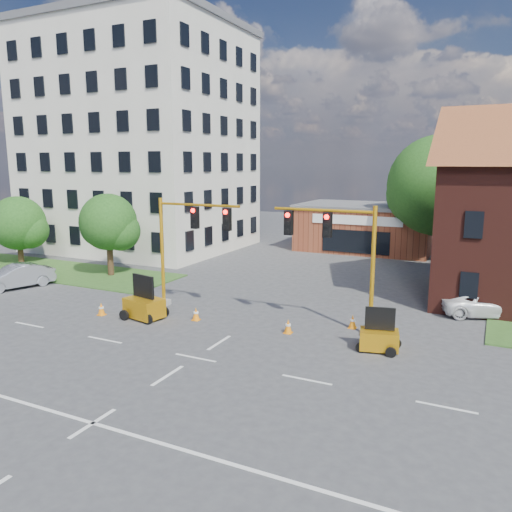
% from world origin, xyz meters
% --- Properties ---
extents(ground, '(120.00, 120.00, 0.00)m').
position_xyz_m(ground, '(0.00, 0.00, 0.00)').
color(ground, '#3C3C3E').
rests_on(ground, ground).
extents(grass_verge_nw, '(22.00, 6.00, 0.08)m').
position_xyz_m(grass_verge_nw, '(-20.00, 10.00, 0.04)').
color(grass_verge_nw, '#2D501E').
rests_on(grass_verge_nw, ground).
extents(lane_markings, '(60.00, 36.00, 0.01)m').
position_xyz_m(lane_markings, '(0.00, -3.00, 0.01)').
color(lane_markings, white).
rests_on(lane_markings, ground).
extents(office_block, '(18.40, 15.40, 20.60)m').
position_xyz_m(office_block, '(-20.00, 21.90, 10.31)').
color(office_block, beige).
rests_on(office_block, ground).
extents(brick_shop, '(12.40, 8.40, 4.30)m').
position_xyz_m(brick_shop, '(0.00, 29.98, 2.16)').
color(brick_shop, brown).
rests_on(brick_shop, ground).
extents(tree_large, '(8.73, 8.31, 10.43)m').
position_xyz_m(tree_large, '(6.92, 27.08, 6.02)').
color(tree_large, '#372714').
rests_on(tree_large, ground).
extents(tree_nw_front, '(4.26, 4.06, 5.99)m').
position_xyz_m(tree_nw_front, '(-13.79, 10.58, 3.79)').
color(tree_nw_front, '#372714').
rests_on(tree_nw_front, ground).
extents(tree_nw_rear, '(4.59, 4.37, 5.48)m').
position_xyz_m(tree_nw_rear, '(-23.78, 11.08, 3.15)').
color(tree_nw_rear, '#372714').
rests_on(tree_nw_rear, ground).
extents(signal_mast_west, '(5.30, 0.60, 6.20)m').
position_xyz_m(signal_mast_west, '(-4.36, 6.00, 3.92)').
color(signal_mast_west, gray).
rests_on(signal_mast_west, ground).
extents(signal_mast_east, '(5.30, 0.60, 6.20)m').
position_xyz_m(signal_mast_east, '(4.36, 6.00, 3.92)').
color(signal_mast_east, gray).
rests_on(signal_mast_east, ground).
extents(trailer_west, '(2.21, 1.70, 2.25)m').
position_xyz_m(trailer_west, '(-5.39, 3.43, 0.70)').
color(trailer_west, orange).
rests_on(trailer_west, ground).
extents(trailer_east, '(1.85, 1.44, 1.88)m').
position_xyz_m(trailer_east, '(6.80, 4.23, 0.59)').
color(trailer_east, orange).
rests_on(trailer_east, ground).
extents(cone_a, '(0.40, 0.40, 0.70)m').
position_xyz_m(cone_a, '(-7.86, 2.89, 0.34)').
color(cone_a, orange).
rests_on(cone_a, ground).
extents(cone_b, '(0.40, 0.40, 0.70)m').
position_xyz_m(cone_b, '(-2.76, 4.37, 0.34)').
color(cone_b, orange).
rests_on(cone_b, ground).
extents(cone_c, '(0.40, 0.40, 0.70)m').
position_xyz_m(cone_c, '(4.97, 6.68, 0.34)').
color(cone_c, orange).
rests_on(cone_c, ground).
extents(cone_d, '(0.40, 0.40, 0.70)m').
position_xyz_m(cone_d, '(2.35, 4.60, 0.34)').
color(cone_d, orange).
rests_on(cone_d, ground).
extents(pickup_white, '(5.30, 3.71, 1.34)m').
position_xyz_m(pickup_white, '(10.94, 11.87, 0.67)').
color(pickup_white, white).
rests_on(pickup_white, ground).
extents(sedan_silver_front, '(3.06, 5.00, 1.55)m').
position_xyz_m(sedan_silver_front, '(-17.12, 5.01, 0.78)').
color(sedan_silver_front, '#A5A8AD').
rests_on(sedan_silver_front, ground).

